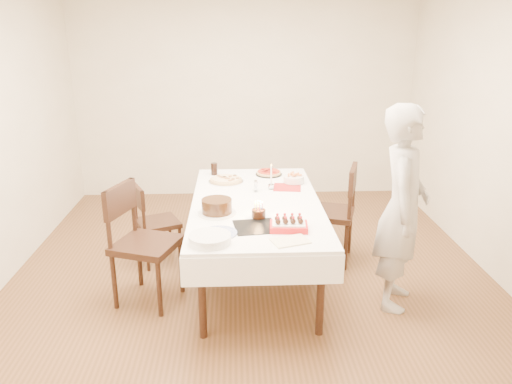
{
  "coord_description": "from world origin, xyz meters",
  "views": [
    {
      "loc": [
        -0.15,
        -4.2,
        2.23
      ],
      "look_at": [
        0.04,
        0.0,
        0.84
      ],
      "focal_mm": 35.0,
      "sensor_mm": 36.0,
      "label": 1
    }
  ],
  "objects_px": {
    "chair_left_dessert": "(147,245)",
    "taper_candle": "(271,176)",
    "person": "(402,209)",
    "layer_cake": "(217,207)",
    "chair_right_savory": "(329,213)",
    "strawberry_box": "(289,225)",
    "pizza_white": "(226,180)",
    "birthday_cake": "(259,210)",
    "pizza_pepperoni": "(269,173)",
    "cola_glass": "(214,169)",
    "pasta_bowl": "(294,179)",
    "dining_table": "(256,240)",
    "chair_left_savory": "(158,223)"
  },
  "relations": [
    {
      "from": "pasta_bowl",
      "to": "birthday_cake",
      "type": "bearing_deg",
      "value": -112.6
    },
    {
      "from": "chair_right_savory",
      "to": "chair_left_dessert",
      "type": "xyz_separation_m",
      "value": [
        -1.66,
        -0.73,
        0.02
      ]
    },
    {
      "from": "taper_candle",
      "to": "pizza_white",
      "type": "bearing_deg",
      "value": 150.75
    },
    {
      "from": "pizza_white",
      "to": "pasta_bowl",
      "type": "height_order",
      "value": "pasta_bowl"
    },
    {
      "from": "chair_right_savory",
      "to": "strawberry_box",
      "type": "bearing_deg",
      "value": -98.89
    },
    {
      "from": "person",
      "to": "layer_cake",
      "type": "distance_m",
      "value": 1.51
    },
    {
      "from": "pizza_white",
      "to": "layer_cake",
      "type": "bearing_deg",
      "value": -94.13
    },
    {
      "from": "cola_glass",
      "to": "strawberry_box",
      "type": "relative_size",
      "value": 0.44
    },
    {
      "from": "chair_left_dessert",
      "to": "layer_cake",
      "type": "distance_m",
      "value": 0.66
    },
    {
      "from": "person",
      "to": "dining_table",
      "type": "bearing_deg",
      "value": 87.79
    },
    {
      "from": "strawberry_box",
      "to": "dining_table",
      "type": "bearing_deg",
      "value": 108.58
    },
    {
      "from": "chair_left_savory",
      "to": "birthday_cake",
      "type": "distance_m",
      "value": 1.31
    },
    {
      "from": "pizza_white",
      "to": "strawberry_box",
      "type": "relative_size",
      "value": 1.22
    },
    {
      "from": "chair_left_dessert",
      "to": "chair_right_savory",
      "type": "bearing_deg",
      "value": -136.75
    },
    {
      "from": "pizza_pepperoni",
      "to": "strawberry_box",
      "type": "bearing_deg",
      "value": -88.07
    },
    {
      "from": "pasta_bowl",
      "to": "birthday_cake",
      "type": "xyz_separation_m",
      "value": [
        -0.4,
        -0.95,
        0.04
      ]
    },
    {
      "from": "chair_left_dessert",
      "to": "cola_glass",
      "type": "height_order",
      "value": "chair_left_dessert"
    },
    {
      "from": "pasta_bowl",
      "to": "cola_glass",
      "type": "height_order",
      "value": "cola_glass"
    },
    {
      "from": "pizza_white",
      "to": "taper_candle",
      "type": "distance_m",
      "value": 0.51
    },
    {
      "from": "chair_right_savory",
      "to": "strawberry_box",
      "type": "distance_m",
      "value": 1.18
    },
    {
      "from": "chair_left_savory",
      "to": "pizza_white",
      "type": "distance_m",
      "value": 0.79
    },
    {
      "from": "strawberry_box",
      "to": "person",
      "type": "bearing_deg",
      "value": 10.31
    },
    {
      "from": "birthday_cake",
      "to": "dining_table",
      "type": "bearing_deg",
      "value": 90.42
    },
    {
      "from": "person",
      "to": "birthday_cake",
      "type": "relative_size",
      "value": 13.07
    },
    {
      "from": "taper_candle",
      "to": "strawberry_box",
      "type": "xyz_separation_m",
      "value": [
        0.06,
        -1.02,
        -0.09
      ]
    },
    {
      "from": "chair_left_dessert",
      "to": "cola_glass",
      "type": "distance_m",
      "value": 1.38
    },
    {
      "from": "chair_left_dessert",
      "to": "pizza_pepperoni",
      "type": "distance_m",
      "value": 1.65
    },
    {
      "from": "chair_left_savory",
      "to": "birthday_cake",
      "type": "relative_size",
      "value": 6.3
    },
    {
      "from": "birthday_cake",
      "to": "chair_left_savory",
      "type": "bearing_deg",
      "value": 139.87
    },
    {
      "from": "person",
      "to": "pizza_pepperoni",
      "type": "distance_m",
      "value": 1.66
    },
    {
      "from": "chair_left_savory",
      "to": "person",
      "type": "height_order",
      "value": "person"
    },
    {
      "from": "chair_right_savory",
      "to": "pizza_white",
      "type": "bearing_deg",
      "value": -175.58
    },
    {
      "from": "dining_table",
      "to": "strawberry_box",
      "type": "relative_size",
      "value": 7.44
    },
    {
      "from": "dining_table",
      "to": "chair_left_dessert",
      "type": "distance_m",
      "value": 1.01
    },
    {
      "from": "dining_table",
      "to": "taper_candle",
      "type": "xyz_separation_m",
      "value": [
        0.16,
        0.35,
        0.5
      ]
    },
    {
      "from": "chair_right_savory",
      "to": "pasta_bowl",
      "type": "distance_m",
      "value": 0.48
    },
    {
      "from": "pasta_bowl",
      "to": "strawberry_box",
      "type": "distance_m",
      "value": 1.21
    },
    {
      "from": "cola_glass",
      "to": "chair_right_savory",
      "type": "bearing_deg",
      "value": -24.15
    },
    {
      "from": "pizza_pepperoni",
      "to": "cola_glass",
      "type": "bearing_deg",
      "value": 177.16
    },
    {
      "from": "pasta_bowl",
      "to": "taper_candle",
      "type": "height_order",
      "value": "taper_candle"
    },
    {
      "from": "chair_left_dessert",
      "to": "taper_candle",
      "type": "xyz_separation_m",
      "value": [
        1.09,
        0.72,
        0.37
      ]
    },
    {
      "from": "pasta_bowl",
      "to": "chair_left_dessert",
      "type": "bearing_deg",
      "value": -145.62
    },
    {
      "from": "pasta_bowl",
      "to": "strawberry_box",
      "type": "bearing_deg",
      "value": -98.45
    },
    {
      "from": "chair_right_savory",
      "to": "pizza_pepperoni",
      "type": "xyz_separation_m",
      "value": [
        -0.56,
        0.48,
        0.28
      ]
    },
    {
      "from": "cola_glass",
      "to": "dining_table",
      "type": "bearing_deg",
      "value": -65.08
    },
    {
      "from": "chair_left_savory",
      "to": "pizza_pepperoni",
      "type": "bearing_deg",
      "value": 177.65
    },
    {
      "from": "chair_right_savory",
      "to": "chair_left_dessert",
      "type": "height_order",
      "value": "chair_left_dessert"
    },
    {
      "from": "chair_right_savory",
      "to": "pizza_pepperoni",
      "type": "relative_size",
      "value": 3.57
    },
    {
      "from": "dining_table",
      "to": "person",
      "type": "distance_m",
      "value": 1.34
    },
    {
      "from": "pizza_white",
      "to": "birthday_cake",
      "type": "bearing_deg",
      "value": -74.68
    }
  ]
}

